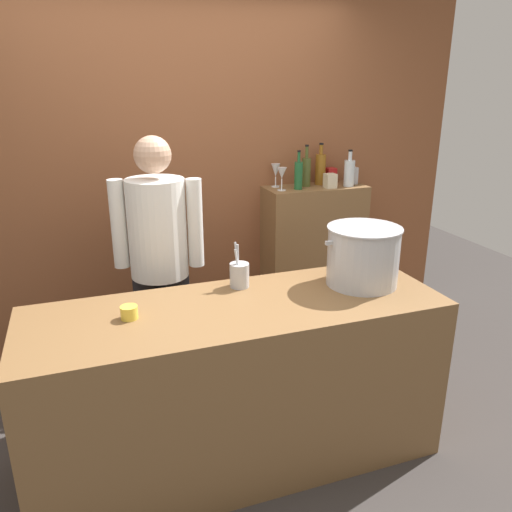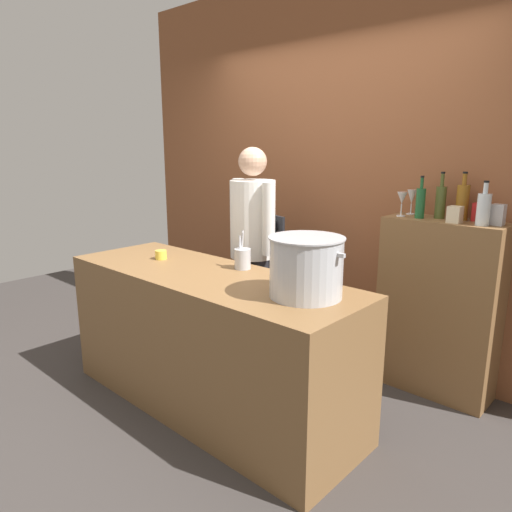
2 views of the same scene
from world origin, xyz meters
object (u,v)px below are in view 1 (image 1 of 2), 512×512
(wine_glass_wide, at_px, (282,174))
(spice_tin_red, at_px, (331,175))
(butter_jar, at_px, (129,312))
(wine_bottle_olive, at_px, (306,171))
(spice_tin_silver, at_px, (352,176))
(wine_bottle_amber, at_px, (320,169))
(utensil_crock, at_px, (239,275))
(wine_bottle_green, at_px, (298,175))
(stockpot_large, at_px, (363,256))
(chef, at_px, (159,255))
(spice_tin_cream, at_px, (330,181))
(wine_glass_tall, at_px, (276,171))
(wine_bottle_clear, at_px, (349,172))

(wine_glass_wide, distance_m, spice_tin_red, 0.48)
(butter_jar, xyz_separation_m, wine_bottle_olive, (1.44, 1.20, 0.38))
(wine_glass_wide, bearing_deg, spice_tin_silver, 4.82)
(wine_bottle_amber, bearing_deg, spice_tin_red, 13.18)
(utensil_crock, xyz_separation_m, wine_bottle_green, (0.75, 0.92, 0.34))
(wine_bottle_olive, bearing_deg, stockpot_large, -100.08)
(chef, relative_size, spice_tin_silver, 13.10)
(wine_bottle_amber, bearing_deg, butter_jar, -142.15)
(utensil_crock, distance_m, spice_tin_cream, 1.35)
(wine_bottle_green, bearing_deg, wine_glass_tall, 131.98)
(chef, relative_size, butter_jar, 20.72)
(wine_bottle_amber, xyz_separation_m, wine_glass_wide, (-0.36, -0.11, -0.00))
(utensil_crock, height_order, spice_tin_cream, spice_tin_cream)
(butter_jar, distance_m, wine_bottle_olive, 1.91)
(wine_bottle_green, relative_size, wine_glass_wide, 1.69)
(stockpot_large, height_order, wine_bottle_amber, wine_bottle_amber)
(wine_bottle_green, bearing_deg, wine_bottle_clear, -3.24)
(wine_bottle_clear, xyz_separation_m, spice_tin_red, (-0.07, 0.16, -0.04))
(spice_tin_red, bearing_deg, wine_bottle_olive, -167.59)
(wine_glass_wide, bearing_deg, wine_bottle_olive, 19.95)
(spice_tin_red, bearing_deg, wine_bottle_amber, -166.82)
(spice_tin_silver, bearing_deg, stockpot_large, -116.63)
(utensil_crock, relative_size, wine_bottle_amber, 0.80)
(spice_tin_silver, distance_m, spice_tin_cream, 0.24)
(stockpot_large, height_order, wine_glass_tall, wine_glass_tall)
(wine_glass_tall, bearing_deg, utensil_crock, -120.68)
(utensil_crock, distance_m, wine_bottle_amber, 1.46)
(wine_glass_tall, height_order, spice_tin_red, wine_glass_tall)
(chef, xyz_separation_m, wine_glass_wide, (0.96, 0.44, 0.35))
(butter_jar, height_order, wine_bottle_clear, wine_bottle_clear)
(butter_jar, relative_size, wine_glass_tall, 0.47)
(wine_bottle_green, height_order, wine_bottle_olive, wine_bottle_olive)
(butter_jar, height_order, wine_bottle_amber, wine_bottle_amber)
(wine_bottle_clear, height_order, wine_bottle_olive, wine_bottle_olive)
(butter_jar, distance_m, wine_bottle_amber, 2.03)
(utensil_crock, xyz_separation_m, spice_tin_cream, (0.99, 0.88, 0.28))
(butter_jar, height_order, wine_glass_tall, wine_glass_tall)
(stockpot_large, relative_size, wine_glass_tall, 2.65)
(wine_bottle_green, height_order, wine_glass_wide, wine_bottle_green)
(utensil_crock, bearing_deg, wine_bottle_amber, 46.45)
(wine_bottle_clear, height_order, spice_tin_red, wine_bottle_clear)
(stockpot_large, bearing_deg, wine_bottle_green, 84.28)
(chef, height_order, wine_glass_tall, chef)
(wine_bottle_amber, bearing_deg, chef, -157.37)
(utensil_crock, xyz_separation_m, wine_bottle_olive, (0.85, 1.00, 0.34))
(spice_tin_cream, bearing_deg, wine_bottle_amber, 94.33)
(butter_jar, bearing_deg, spice_tin_cream, 34.28)
(spice_tin_silver, bearing_deg, wine_bottle_amber, 165.70)
(chef, distance_m, spice_tin_cream, 1.42)
(chef, relative_size, spice_tin_cream, 16.04)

